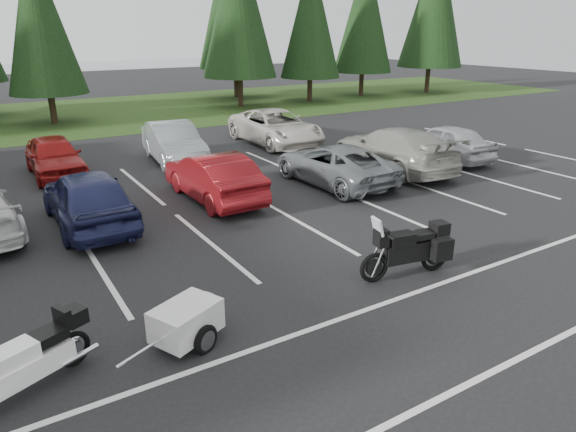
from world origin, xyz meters
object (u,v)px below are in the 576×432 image
Objects in this scene: car_near_4 at (88,198)px; car_far_2 at (54,156)px; car_near_7 at (393,149)px; car_near_5 at (213,177)px; car_far_4 at (276,127)px; cargo_trailer at (187,324)px; car_far_3 at (174,143)px; touring_motorcycle at (23,354)px; car_near_8 at (446,142)px; car_near_6 at (335,164)px; adventure_motorcycle at (406,245)px.

car_near_4 reaches higher than car_far_2.
car_near_5 is at bearing 0.93° from car_near_7.
car_near_4 reaches higher than car_near_5.
car_far_2 is (-10.93, 5.80, -0.09)m from car_near_7.
car_near_7 reaches higher than car_near_5.
car_far_4 is (5.85, 6.13, 0.03)m from car_near_5.
car_near_7 is 12.73m from cargo_trailer.
car_far_3 is 5.28m from car_far_4.
car_far_3 reaches higher than car_near_5.
touring_motorcycle is 2.46m from cargo_trailer.
car_near_4 is at bearing 4.82° from car_near_8.
car_far_3 reaches higher than car_far_4.
car_near_8 is at bearing 178.37° from car_near_5.
car_near_7 reaches higher than car_near_6.
car_near_6 is at bearing -37.51° from car_far_2.
touring_motorcycle is (-16.22, -6.78, -0.08)m from car_near_8.
car_far_4 is at bearing -105.02° from car_near_6.
car_far_3 is at bearing -59.66° from car_near_6.
adventure_motorcycle is at bearing -81.18° from car_far_3.
adventure_motorcycle reaches higher than car_far_2.
car_near_5 is 0.96× the size of car_far_3.
car_near_4 is 1.09× the size of car_near_8.
car_near_4 reaches higher than adventure_motorcycle.
cargo_trailer is 0.66× the size of adventure_motorcycle.
car_far_2 is (0.04, 5.86, -0.07)m from car_near_4.
car_near_7 is 3.47× the size of cargo_trailer.
car_near_8 is at bearing 1.72° from cargo_trailer.
car_far_4 is at bearing -146.45° from car_near_4.
car_near_5 is 4.31m from car_near_6.
car_near_8 is 2.66× the size of cargo_trailer.
cargo_trailer is at bearing -89.75° from car_far_2.
cargo_trailer is (-10.80, -6.73, -0.44)m from car_near_7.
car_far_3 reaches higher than adventure_motorcycle.
car_far_2 is at bearing -90.59° from car_near_4.
cargo_trailer is at bearing -125.55° from car_far_4.
touring_motorcycle is 1.46× the size of cargo_trailer.
cargo_trailer is (-9.46, -13.11, -0.40)m from car_far_4.
car_near_5 is 1.92× the size of touring_motorcycle.
car_near_6 is 10.06m from car_far_2.
car_far_2 is (-13.90, 5.69, -0.01)m from car_near_8.
car_near_6 is (8.05, -0.22, -0.11)m from car_near_4.
car_near_7 is at bearing 177.18° from car_near_5.
car_near_5 is 2.80× the size of cargo_trailer.
car_near_6 reaches higher than cargo_trailer.
car_near_4 is at bearing 3.88° from car_near_5.
adventure_motorcycle reaches higher than touring_motorcycle.
touring_motorcycle is at bearing 29.98° from car_near_6.
car_near_4 is 6.69m from cargo_trailer.
cargo_trailer is at bearing 91.16° from car_near_4.
car_far_3 is 12.98m from cargo_trailer.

